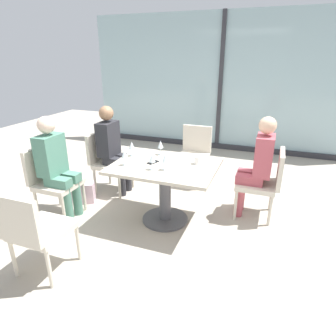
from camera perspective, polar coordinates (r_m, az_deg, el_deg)
The scene contains 19 objects.
ground_plane at distance 3.63m, azimuth -0.56°, elevation -10.14°, with size 12.00×12.00×0.00m, color #A89E8E.
window_wall_backdrop at distance 6.22m, azimuth 10.28°, elevation 14.74°, with size 5.59×0.10×2.70m.
dining_table_main at distance 3.38m, azimuth -0.59°, elevation -2.29°, with size 1.18×0.92×0.73m.
chair_far_left at distance 4.29m, azimuth -11.98°, elevation 1.83°, with size 0.50×0.46×0.87m.
chair_side_end at distance 3.82m, azimuth -22.05°, elevation -1.80°, with size 0.50×0.46×0.87m.
chair_far_right at distance 3.68m, azimuth 18.61°, elevation -2.22°, with size 0.50×0.46×0.87m.
chair_near_window at distance 4.54m, azimuth 5.20°, elevation 3.33°, with size 0.46×0.51×0.87m.
chair_front_left at distance 2.82m, azimuth -24.98°, elevation -10.74°, with size 0.46×0.50×0.87m.
person_far_left at distance 4.17m, azimuth -10.91°, elevation 4.29°, with size 0.39×0.34×1.26m.
person_side_end at distance 3.68m, azimuth -21.22°, elevation 0.86°, with size 0.39×0.34×1.26m.
person_far_right at distance 3.61m, azimuth 17.27°, elevation 0.97°, with size 0.39×0.34×1.26m.
wine_glass_0 at distance 3.60m, azimuth -1.49°, elevation 4.64°, with size 0.07×0.07×0.18m.
wine_glass_1 at distance 3.58m, azimuth -7.17°, elevation 4.40°, with size 0.07×0.07×0.18m.
wine_glass_2 at distance 3.12m, azimuth -3.16°, elevation 1.96°, with size 0.07×0.07×0.18m.
wine_glass_3 at distance 3.28m, azimuth -8.58°, elevation 2.72°, with size 0.07×0.07×0.18m.
wine_glass_4 at distance 3.11m, azimuth -0.56°, elevation 1.90°, with size 0.07×0.07×0.18m.
coffee_cup at distance 3.33m, azimuth 5.77°, elevation 1.54°, with size 0.08×0.08×0.09m, color white.
cell_phone_on_table at distance 3.37m, azimuth -2.99°, elevation 1.14°, with size 0.07×0.14×0.01m, color black.
handbag_0 at distance 4.14m, azimuth -16.41°, elevation -4.67°, with size 0.30×0.16×0.28m, color beige.
Camera 1 is at (1.11, -2.89, 1.90)m, focal length 30.88 mm.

